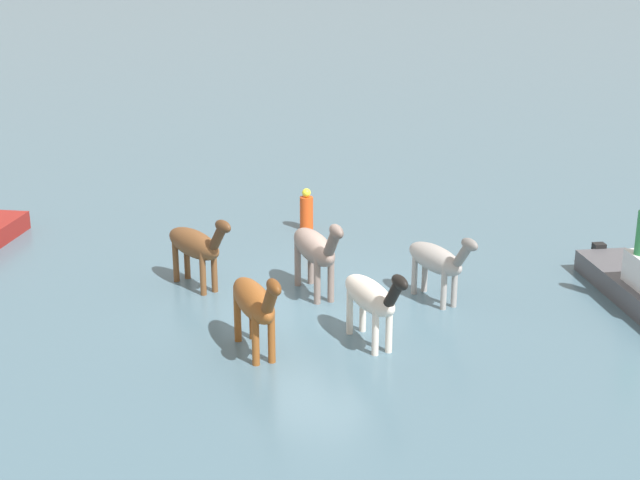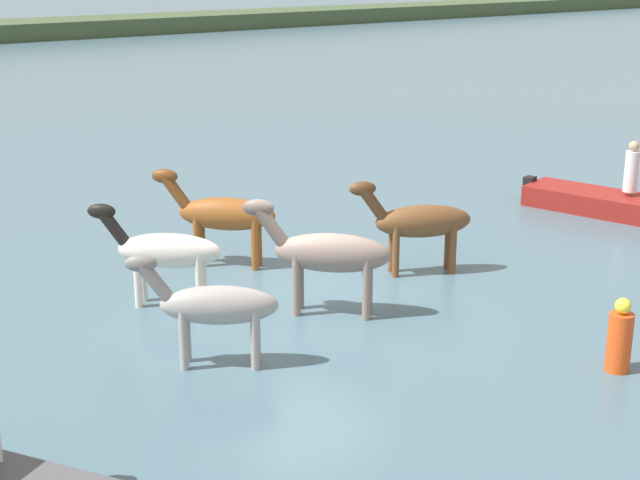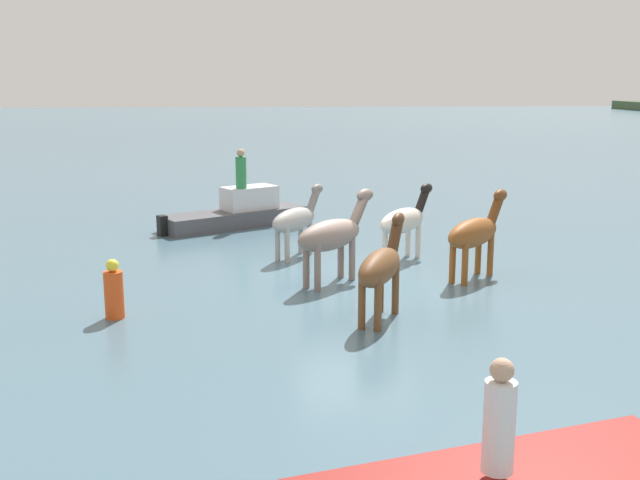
{
  "view_description": "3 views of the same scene",
  "coord_description": "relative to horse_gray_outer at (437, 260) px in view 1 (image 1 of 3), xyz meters",
  "views": [
    {
      "loc": [
        -7.58,
        16.9,
        7.62
      ],
      "look_at": [
        0.22,
        -0.91,
        1.15
      ],
      "focal_mm": 51.59,
      "sensor_mm": 36.0,
      "label": 1
    },
    {
      "loc": [
        -8.45,
        -12.32,
        5.94
      ],
      "look_at": [
        0.43,
        0.11,
        1.11
      ],
      "focal_mm": 51.58,
      "sensor_mm": 36.0,
      "label": 2
    },
    {
      "loc": [
        16.19,
        -1.93,
        4.42
      ],
      "look_at": [
        -0.08,
        -0.75,
        0.93
      ],
      "focal_mm": 42.42,
      "sensor_mm": 36.0,
      "label": 3
    }
  ],
  "objects": [
    {
      "name": "buoy_channel_marker",
      "position": [
        4.74,
        -3.61,
        -0.45
      ],
      "size": [
        0.36,
        0.36,
        1.14
      ],
      "color": "#E54C19",
      "rests_on": "ground_plane"
    },
    {
      "name": "ground_plane",
      "position": [
        2.42,
        1.2,
        -0.96
      ],
      "size": [
        213.92,
        213.92,
        0.0
      ],
      "primitive_type": "plane",
      "color": "#476675"
    },
    {
      "name": "horse_dark_mare",
      "position": [
        5.2,
        1.37,
        0.06
      ],
      "size": [
        2.3,
        1.38,
        1.86
      ],
      "rotation": [
        0.0,
        0.0,
        2.69
      ],
      "color": "brown",
      "rests_on": "ground_plane"
    },
    {
      "name": "horse_dun_straggler",
      "position": [
        2.39,
        3.91,
        0.09
      ],
      "size": [
        2.01,
        1.99,
        1.91
      ],
      "rotation": [
        0.0,
        0.0,
        2.36
      ],
      "color": "brown",
      "rests_on": "ground_plane"
    },
    {
      "name": "horse_chestnut_trailing",
      "position": [
        0.52,
        2.65,
        0.04
      ],
      "size": [
        1.97,
        1.81,
        1.8
      ],
      "rotation": [
        0.0,
        0.0,
        2.42
      ],
      "color": "silver",
      "rests_on": "ground_plane"
    },
    {
      "name": "horse_gray_outer",
      "position": [
        0.0,
        0.0,
        0.0
      ],
      "size": [
        2.02,
        1.59,
        1.74
      ],
      "rotation": [
        0.0,
        0.0,
        2.52
      ],
      "color": "#9E9993",
      "rests_on": "ground_plane"
    },
    {
      "name": "horse_mid_herd",
      "position": [
        2.57,
        0.7,
        0.13
      ],
      "size": [
        2.09,
        2.06,
        1.97
      ],
      "rotation": [
        0.0,
        0.0,
        2.37
      ],
      "color": "gray",
      "rests_on": "ground_plane"
    }
  ]
}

